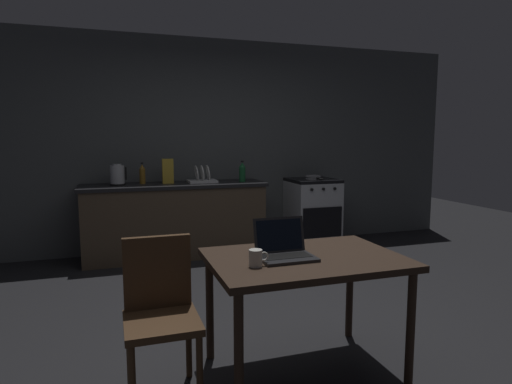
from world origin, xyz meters
name	(u,v)px	position (x,y,z in m)	size (l,w,h in m)	color
ground_plane	(275,318)	(0.00, 0.00, 0.00)	(12.00, 12.00, 0.00)	black
back_wall	(230,145)	(0.30, 2.45, 1.33)	(6.40, 0.10, 2.65)	#4D5152
kitchen_counter	(175,220)	(-0.48, 2.10, 0.44)	(2.16, 0.64, 0.88)	#4C3D2D
stove_oven	(312,212)	(1.33, 2.10, 0.44)	(0.60, 0.62, 0.88)	#B7BABF
dining_table	(305,269)	(-0.11, -0.79, 0.65)	(1.14, 0.79, 0.72)	#332319
chair	(160,306)	(-0.96, -0.73, 0.50)	(0.40, 0.40, 0.87)	#4C331E
laptop	(285,250)	(-0.24, -0.78, 0.77)	(0.32, 0.27, 0.22)	#232326
electric_kettle	(117,175)	(-1.13, 2.10, 1.00)	(0.19, 0.17, 0.24)	black
bottle	(242,172)	(0.34, 2.05, 1.00)	(0.08, 0.08, 0.26)	#19592D
frying_pan	(313,177)	(1.32, 2.07, 0.91)	(0.22, 0.39, 0.05)	gray
coffee_mug	(256,258)	(-0.45, -0.89, 0.77)	(0.11, 0.07, 0.09)	silver
cereal_box	(168,171)	(-0.56, 2.12, 1.03)	(0.13, 0.05, 0.29)	gold
dish_rack	(202,179)	(-0.15, 2.10, 0.93)	(0.34, 0.26, 0.21)	silver
bottle_b	(142,174)	(-0.85, 2.18, 1.00)	(0.07, 0.07, 0.25)	#8C601E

